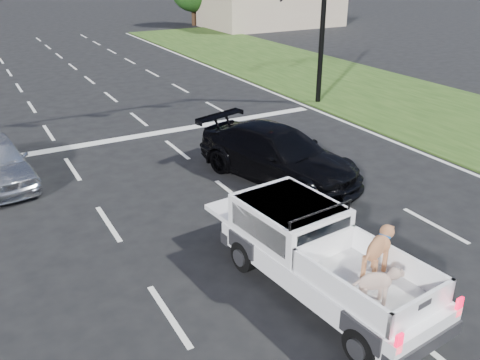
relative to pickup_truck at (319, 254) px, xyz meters
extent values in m
plane|color=black|center=(-1.13, 0.67, -0.82)|extent=(160.00, 160.00, 0.00)
cube|color=silver|center=(-2.88, 6.67, -0.82)|extent=(0.12, 60.00, 0.01)
cube|color=silver|center=(0.62, 6.67, -0.82)|extent=(0.12, 60.00, 0.01)
cube|color=silver|center=(4.12, 6.67, -0.82)|extent=(0.12, 60.00, 0.01)
cube|color=silver|center=(7.67, 6.67, -0.82)|extent=(0.15, 60.00, 0.01)
cube|color=silver|center=(-1.13, 10.67, -0.81)|extent=(17.00, 0.45, 0.01)
cube|color=#203E13|center=(11.87, 6.67, -0.79)|extent=(8.00, 60.00, 0.06)
cylinder|color=black|center=(8.47, 11.17, 2.68)|extent=(0.22, 0.22, 7.00)
cube|color=tan|center=(20.87, 34.67, 0.98)|extent=(12.00, 7.00, 3.60)
cylinder|color=#332114|center=(14.87, 38.67, 0.26)|extent=(0.44, 0.44, 2.16)
cylinder|color=#332114|center=(22.87, 38.67, 0.26)|extent=(0.44, 0.44, 2.16)
cylinder|color=#332114|center=(28.87, 38.67, 0.26)|extent=(0.44, 0.44, 2.16)
cylinder|color=black|center=(-0.58, -1.95, -0.49)|extent=(0.31, 0.69, 0.67)
cylinder|color=black|center=(0.95, -1.79, -0.49)|extent=(0.31, 0.69, 0.67)
cylinder|color=black|center=(-0.91, 1.30, -0.49)|extent=(0.31, 0.69, 0.67)
cylinder|color=black|center=(0.61, 1.45, -0.49)|extent=(0.31, 0.69, 0.67)
cube|color=white|center=(0.01, -0.20, -0.24)|extent=(2.15, 4.82, 0.46)
cube|color=white|center=(-0.10, 0.89, 0.37)|extent=(1.82, 2.18, 0.76)
cube|color=black|center=(0.00, -0.10, 0.40)|extent=(1.36, 0.17, 0.55)
cylinder|color=black|center=(-0.01, 0.01, 0.92)|extent=(1.58, 0.21, 0.04)
cube|color=black|center=(0.12, -1.24, -0.04)|extent=(1.79, 2.40, 0.05)
cube|color=white|center=(-0.63, -1.31, 0.22)|extent=(0.30, 2.24, 0.46)
cube|color=white|center=(0.86, -1.16, 0.22)|extent=(0.30, 2.24, 0.46)
cube|color=white|center=(0.23, -2.32, 0.22)|extent=(1.57, 0.23, 0.46)
cube|color=#F7052B|center=(-0.50, -2.58, 0.02)|extent=(0.15, 0.07, 0.35)
cube|color=#F7052B|center=(1.00, -2.43, 0.02)|extent=(0.15, 0.07, 0.35)
cube|color=black|center=(0.24, -2.44, -0.40)|extent=(1.71, 0.44, 0.26)
imported|color=black|center=(2.30, 4.97, -0.06)|extent=(3.55, 5.67, 1.53)
camera|label=1|loc=(-5.39, -6.55, 5.28)|focal=38.00mm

